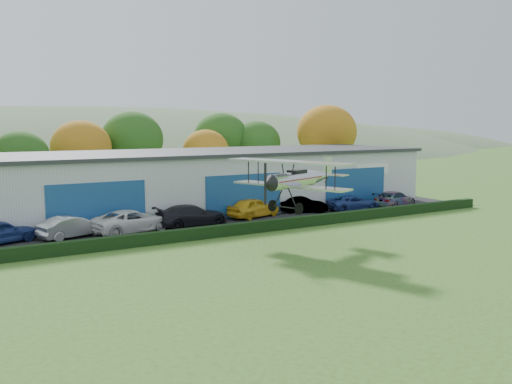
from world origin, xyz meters
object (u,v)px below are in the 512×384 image
car_4 (254,207)px  car_7 (395,199)px  car_6 (353,203)px  car_2 (132,221)px  car_3 (192,215)px  biplane (298,178)px  car_0 (1,232)px  hangar (212,179)px  car_1 (73,226)px  car_5 (303,205)px

car_4 → car_7: size_ratio=0.97×
car_6 → car_7: car_7 is taller
car_2 → car_3: bearing=-105.1°
car_6 → biplane: biplane is taller
car_0 → car_7: bearing=-112.1°
car_0 → car_7: car_0 is taller
hangar → car_6: bearing=-38.3°
car_3 → car_7: car_3 is taller
car_1 → car_3: (8.61, -0.35, 0.06)m
hangar → car_5: (5.57, -6.60, -1.92)m
car_7 → car_5: bearing=67.1°
car_2 → car_5: 15.56m
car_0 → car_4: 19.01m
car_0 → car_6: size_ratio=0.93×
car_3 → car_5: bearing=-86.8°
hangar → car_0: size_ratio=9.05×
car_6 → biplane: 14.73m
car_5 → car_3: bearing=119.2°
hangar → car_2: bearing=-143.3°
car_3 → biplane: bearing=-158.1°
hangar → car_5: 8.84m
car_3 → car_0: bearing=85.3°
car_2 → biplane: biplane is taller
car_6 → car_4: bearing=89.4°
car_2 → car_4: car_4 is taller
car_2 → car_4: 10.62m
car_0 → car_2: 8.46m
car_1 → car_3: car_3 is taller
car_7 → car_4: bearing=70.0°
car_1 → car_6: 24.09m
car_1 → car_5: car_1 is taller
car_2 → car_5: size_ratio=1.40×
car_4 → car_7: bearing=-111.0°
car_0 → biplane: (16.73, -9.35, 3.47)m
car_4 → car_6: 9.59m
car_1 → car_6: size_ratio=0.95×
hangar → car_2: size_ratio=7.00×
car_0 → car_7: (33.33, -1.42, -0.05)m
hangar → car_6: 13.00m
car_2 → car_6: (20.05, -0.54, -0.14)m
car_2 → car_6: car_2 is taller
car_2 → car_6: size_ratio=1.20×
car_0 → car_3: 13.04m
hangar → car_1: hangar is taller
biplane → car_4: bearing=55.9°
car_5 → biplane: (-7.24, -9.50, 3.55)m
hangar → car_6: size_ratio=8.42×
hangar → car_3: (-5.38, -7.49, -1.79)m
car_3 → car_7: bearing=-93.3°
car_5 → car_0: bearing=114.9°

